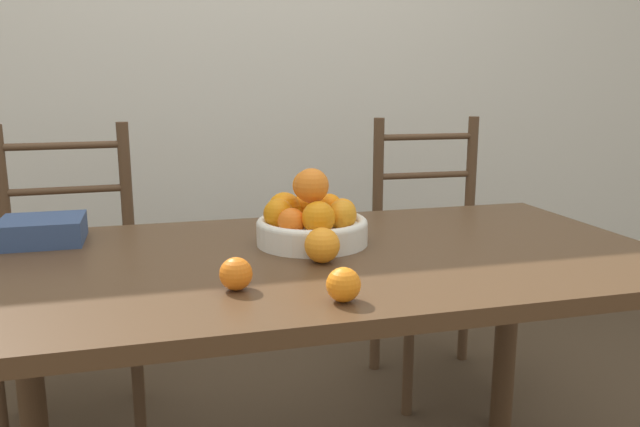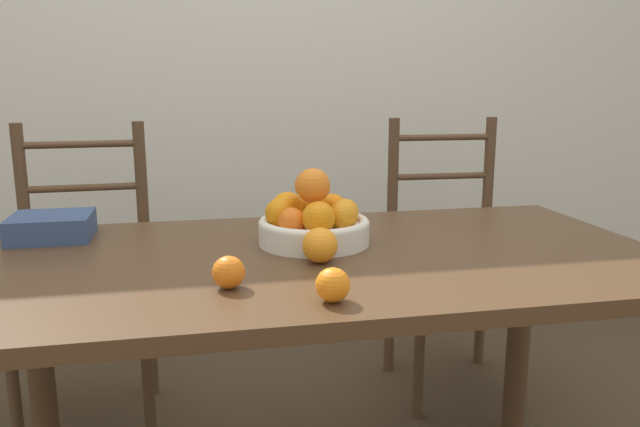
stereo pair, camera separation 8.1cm
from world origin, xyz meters
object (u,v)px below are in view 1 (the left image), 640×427
object	(u,v)px
fruit_bowl	(311,219)
book_stack	(42,231)
chair_right	(437,259)
orange_loose_2	(343,285)
chair_left	(70,288)
orange_loose_0	(322,245)
orange_loose_1	(236,274)

from	to	relation	value
fruit_bowl	book_stack	world-z (taller)	fruit_bowl
chair_right	book_stack	xyz separation A→B (m)	(-1.27, -0.44, 0.29)
orange_loose_2	chair_right	bearing A→B (deg)	56.31
book_stack	chair_left	bearing A→B (deg)	91.18
orange_loose_0	orange_loose_1	distance (m)	0.24
chair_right	chair_left	bearing A→B (deg)	-177.97
fruit_bowl	orange_loose_1	xyz separation A→B (m)	(-0.22, -0.29, -0.03)
orange_loose_0	fruit_bowl	bearing A→B (deg)	84.68
orange_loose_1	book_stack	size ratio (longest dim) A/B	0.33
book_stack	chair_right	bearing A→B (deg)	19.08
fruit_bowl	chair_right	bearing A→B (deg)	43.97
orange_loose_2	orange_loose_1	bearing A→B (deg)	147.31
orange_loose_0	chair_left	xyz separation A→B (m)	(-0.62, 0.78, -0.30)
orange_loose_0	orange_loose_1	size ratio (longest dim) A/B	1.23
orange_loose_1	chair_left	distance (m)	1.04
orange_loose_0	chair_left	distance (m)	1.04
orange_loose_2	chair_right	distance (m)	1.27
chair_right	book_stack	bearing A→B (deg)	-158.89
fruit_bowl	chair_left	distance (m)	0.94
orange_loose_1	book_stack	world-z (taller)	orange_loose_1
chair_left	orange_loose_2	bearing A→B (deg)	-61.92
fruit_bowl	orange_loose_1	world-z (taller)	fruit_bowl
orange_loose_2	book_stack	distance (m)	0.83
orange_loose_2	chair_right	xyz separation A→B (m)	(0.68, 1.02, -0.29)
orange_loose_1	book_stack	bearing A→B (deg)	130.78
orange_loose_0	chair_right	size ratio (longest dim) A/B	0.08
orange_loose_0	orange_loose_2	size ratio (longest dim) A/B	1.23
orange_loose_1	orange_loose_2	world-z (taller)	same
fruit_bowl	orange_loose_1	size ratio (longest dim) A/B	4.26
fruit_bowl	chair_left	world-z (taller)	chair_left
orange_loose_0	book_stack	xyz separation A→B (m)	(-0.61, 0.34, -0.01)
orange_loose_0	chair_right	bearing A→B (deg)	49.93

